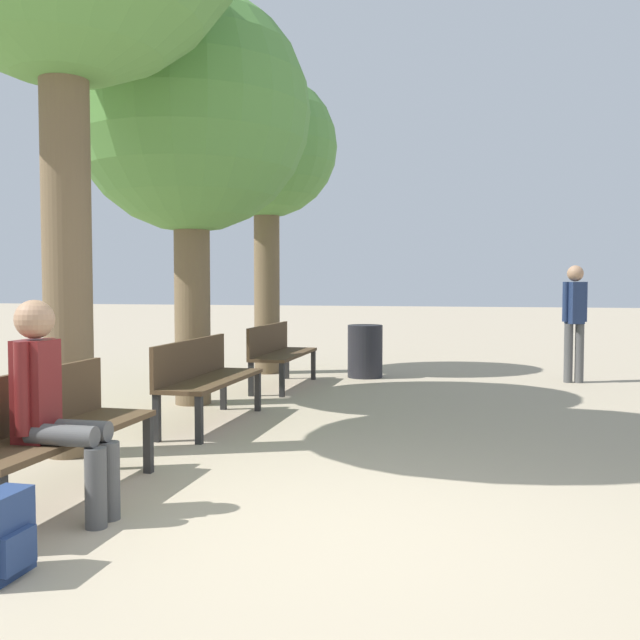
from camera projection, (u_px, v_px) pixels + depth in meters
name	position (u px, v px, depth m)	size (l,w,h in m)	color
ground_plane	(316.00, 535.00, 4.04)	(80.00, 80.00, 0.00)	tan
bench_row_0	(46.00, 425.00, 4.58)	(0.50, 1.77, 0.86)	#4C3823
bench_row_1	(204.00, 374.00, 7.17)	(0.50, 1.77, 0.86)	#4C3823
bench_row_2	(278.00, 350.00, 9.77)	(0.50, 1.77, 0.86)	#4C3823
tree_row_1	(191.00, 116.00, 8.26)	(2.79, 2.79, 4.81)	brown
tree_row_2	(266.00, 152.00, 11.14)	(2.22, 2.22, 4.68)	brown
person_seated	(54.00, 403.00, 4.26)	(0.62, 0.35, 1.33)	#4C4C4C
backpack	(1.00, 537.00, 3.43)	(0.21, 0.34, 0.42)	navy
pedestrian_near	(575.00, 316.00, 10.17)	(0.34, 0.29, 1.68)	#4C4C4C
trash_bin	(365.00, 351.00, 10.78)	(0.53, 0.53, 0.79)	#232328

